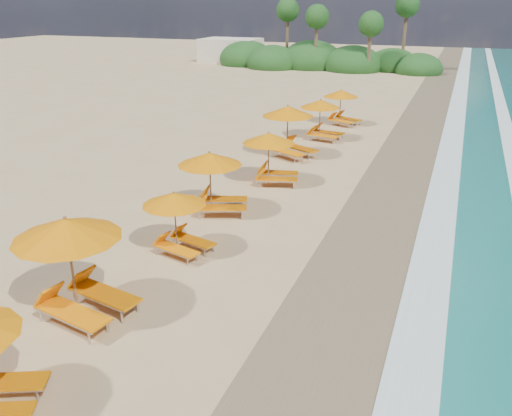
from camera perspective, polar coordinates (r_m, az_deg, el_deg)
name	(u,v)px	position (r m, az deg, el deg)	size (l,w,h in m)	color
ground	(256,242)	(17.43, 0.00, -3.67)	(160.00, 160.00, 0.00)	tan
wet_sand	(378,262)	(16.56, 13.08, -5.70)	(4.00, 160.00, 0.01)	#7B6749
surf_foam	(474,277)	(16.49, 22.43, -6.92)	(4.00, 160.00, 0.01)	white
station_3	(77,262)	(13.64, -18.80, -5.53)	(3.21, 3.07, 2.67)	olive
station_4	(179,219)	(16.45, -8.32, -1.20)	(2.49, 2.41, 2.02)	olive
station_5	(215,179)	(19.36, -4.41, 3.18)	(3.07, 3.02, 2.39)	olive
station_6	(273,155)	(22.52, 1.81, 5.76)	(2.86, 2.77, 2.29)	olive
station_7	(290,128)	(26.54, 3.73, 8.59)	(3.44, 3.44, 2.61)	olive
station_8	(323,117)	(30.13, 7.22, 9.72)	(2.73, 2.59, 2.30)	olive
station_9	(343,105)	(34.04, 9.33, 10.91)	(2.87, 2.82, 2.22)	olive
treeline	(319,59)	(62.53, 6.86, 15.64)	(25.80, 8.80, 9.74)	#163D14
beach_building	(231,50)	(68.79, -2.74, 16.64)	(7.00, 5.00, 2.80)	beige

